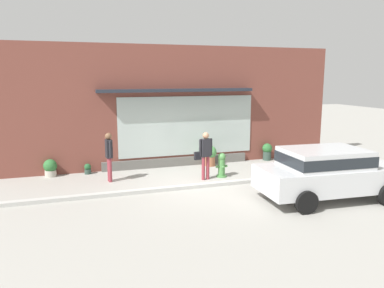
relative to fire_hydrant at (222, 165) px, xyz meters
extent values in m
plane|color=#9E9B93|center=(-1.07, -0.81, -0.45)|extent=(60.00, 60.00, 0.00)
cube|color=#B2B2AD|center=(-1.07, -1.01, -0.39)|extent=(14.00, 0.24, 0.12)
cube|color=brown|center=(-1.07, 2.39, 1.98)|extent=(14.00, 0.36, 4.87)
cube|color=#ADBCB7|center=(-0.61, 2.19, 1.20)|extent=(5.71, 0.03, 2.41)
cube|color=#232833|center=(-1.07, 2.04, 2.65)|extent=(6.31, 0.56, 0.12)
cube|color=#605E59|center=(-1.07, 2.17, -0.27)|extent=(6.11, 0.20, 0.36)
cylinder|color=#4C8C47|center=(0.00, 0.00, -0.42)|extent=(0.38, 0.38, 0.06)
cylinder|color=#4C8C47|center=(0.00, 0.00, -0.09)|extent=(0.25, 0.25, 0.61)
sphere|color=#4C8C47|center=(0.00, 0.00, 0.30)|extent=(0.29, 0.29, 0.29)
cylinder|color=#4C8C47|center=(-0.17, 0.00, -0.06)|extent=(0.10, 0.09, 0.09)
cylinder|color=#4C8C47|center=(0.17, 0.00, -0.06)|extent=(0.10, 0.09, 0.09)
cylinder|color=#4C8C47|center=(0.00, -0.16, -0.06)|extent=(0.09, 0.10, 0.09)
cylinder|color=#8E333D|center=(-0.78, -0.17, -0.03)|extent=(0.12, 0.12, 0.84)
cylinder|color=#8E333D|center=(-0.60, -0.14, -0.03)|extent=(0.12, 0.12, 0.84)
cube|color=#232328|center=(-0.69, -0.16, 0.71)|extent=(0.36, 0.24, 0.63)
sphere|color=#A37556|center=(-0.69, -0.16, 1.14)|extent=(0.23, 0.23, 0.23)
cylinder|color=#232328|center=(-0.90, -0.19, 0.72)|extent=(0.08, 0.08, 0.60)
cylinder|color=#232328|center=(-0.47, -0.13, 0.72)|extent=(0.08, 0.08, 0.60)
cube|color=black|center=(-1.00, -0.18, 0.44)|extent=(0.25, 0.13, 0.28)
cylinder|color=#8E333D|center=(-3.96, 0.58, -0.03)|extent=(0.12, 0.12, 0.85)
cylinder|color=#8E333D|center=(-3.98, 0.74, -0.03)|extent=(0.12, 0.12, 0.85)
cube|color=#232328|center=(-3.97, 0.66, 0.72)|extent=(0.24, 0.32, 0.64)
sphere|color=brown|center=(-3.97, 0.66, 1.16)|extent=(0.23, 0.23, 0.23)
cylinder|color=#232328|center=(-3.94, 0.46, 0.74)|extent=(0.08, 0.08, 0.61)
cylinder|color=#232328|center=(-4.00, 0.86, 0.74)|extent=(0.08, 0.08, 0.61)
cube|color=silver|center=(2.07, -3.36, 0.22)|extent=(4.35, 2.06, 0.70)
cube|color=silver|center=(1.86, -3.35, 0.81)|extent=(2.43, 1.80, 0.57)
cube|color=#1E2328|center=(1.86, -3.35, 0.81)|extent=(2.48, 1.82, 0.31)
cylinder|color=black|center=(3.44, -2.51, -0.13)|extent=(0.65, 0.22, 0.64)
cylinder|color=black|center=(0.81, -2.36, -0.13)|extent=(0.65, 0.22, 0.64)
cylinder|color=black|center=(0.70, -4.21, -0.13)|extent=(0.65, 0.22, 0.64)
cylinder|color=#9E6042|center=(0.22, 1.76, -0.26)|extent=(0.42, 0.42, 0.38)
sphere|color=#4C934C|center=(0.22, 1.76, 0.12)|extent=(0.54, 0.54, 0.54)
sphere|color=#E5C64C|center=(0.31, 1.86, 0.20)|extent=(0.12, 0.12, 0.12)
sphere|color=#B266B7|center=(0.24, 1.66, 0.20)|extent=(0.13, 0.13, 0.13)
cylinder|color=#B7B2A3|center=(-5.98, 2.02, -0.33)|extent=(0.41, 0.41, 0.24)
sphere|color=#2D6B33|center=(-5.98, 2.02, -0.04)|extent=(0.48, 0.48, 0.48)
sphere|color=#E5C64C|center=(-5.87, 2.11, 0.02)|extent=(0.13, 0.13, 0.13)
sphere|color=#E5C64C|center=(-6.06, 2.04, 0.06)|extent=(0.13, 0.13, 0.13)
sphere|color=#B266B7|center=(-6.09, 1.99, 0.02)|extent=(0.11, 0.11, 0.11)
cylinder|color=#33473D|center=(3.00, 1.97, -0.26)|extent=(0.36, 0.36, 0.38)
sphere|color=#2D6B33|center=(3.00, 1.97, 0.08)|extent=(0.43, 0.43, 0.43)
sphere|color=white|center=(2.94, 2.08, 0.16)|extent=(0.10, 0.10, 0.10)
cylinder|color=#33473D|center=(-4.66, 1.98, -0.36)|extent=(0.25, 0.25, 0.18)
sphere|color=#23562D|center=(-4.66, 1.98, -0.18)|extent=(0.25, 0.25, 0.25)
sphere|color=#B266B7|center=(-4.65, 1.95, -0.11)|extent=(0.06, 0.06, 0.06)
sphere|color=orange|center=(-4.63, 2.03, -0.15)|extent=(0.07, 0.07, 0.07)
sphere|color=white|center=(-4.60, 2.01, -0.11)|extent=(0.06, 0.06, 0.06)
camera|label=1|loc=(-5.25, -12.39, 3.20)|focal=35.16mm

